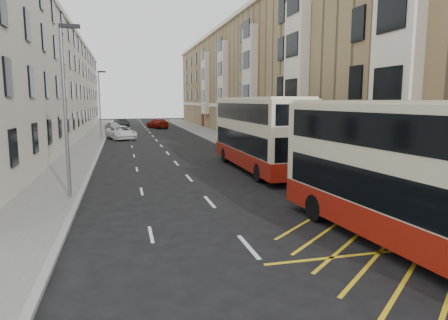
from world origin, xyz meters
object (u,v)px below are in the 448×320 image
object	(u,v)px
double_decker_front	(418,176)
car_red	(158,123)
double_decker_rear	(258,133)
white_van	(121,133)
car_silver	(114,127)
street_lamp_far	(100,101)
street_lamp_near	(66,102)
car_dark	(123,123)
pedestrian_far	(444,194)

from	to	relation	value
double_decker_front	car_red	xyz separation A→B (m)	(-2.98, 59.06, -1.61)
double_decker_rear	white_van	xyz separation A→B (m)	(-9.07, 24.83, -1.69)
double_decker_front	car_silver	bearing A→B (deg)	96.13
street_lamp_far	car_silver	size ratio (longest dim) A/B	1.87
double_decker_front	street_lamp_near	bearing A→B (deg)	134.84
white_van	car_red	xyz separation A→B (m)	(6.03, 18.91, -0.02)
street_lamp_near	double_decker_front	xyz separation A→B (m)	(11.29, -9.63, -2.22)
street_lamp_far	double_decker_front	bearing A→B (deg)	-74.10
car_dark	street_lamp_near	bearing A→B (deg)	-108.52
street_lamp_far	street_lamp_near	bearing A→B (deg)	-90.00
white_van	pedestrian_far	bearing A→B (deg)	-87.25
double_decker_front	car_red	world-z (taller)	double_decker_front
double_decker_front	car_silver	size ratio (longest dim) A/B	2.82
street_lamp_far	white_van	size ratio (longest dim) A/B	1.36
white_van	double_decker_front	bearing A→B (deg)	-92.56
double_decker_rear	street_lamp_near	bearing A→B (deg)	-153.52
double_decker_front	double_decker_rear	xyz separation A→B (m)	(0.06, 15.33, 0.10)
street_lamp_far	double_decker_rear	bearing A→B (deg)	-64.97
double_decker_rear	car_silver	distance (m)	39.17
street_lamp_far	car_silver	xyz separation A→B (m)	(1.15, 13.47, -3.91)
street_lamp_far	double_decker_rear	world-z (taller)	street_lamp_far
street_lamp_near	street_lamp_far	bearing A→B (deg)	90.00
double_decker_front	double_decker_rear	bearing A→B (deg)	85.09
double_decker_front	car_red	size ratio (longest dim) A/B	2.19
double_decker_rear	white_van	size ratio (longest dim) A/B	2.11
pedestrian_far	street_lamp_near	bearing A→B (deg)	-22.43
street_lamp_near	car_silver	world-z (taller)	street_lamp_near
car_dark	car_silver	bearing A→B (deg)	-112.07
car_silver	double_decker_front	bearing A→B (deg)	-99.55
white_van	car_dark	bearing A→B (deg)	74.32
car_silver	white_van	bearing A→B (deg)	-105.39
street_lamp_far	pedestrian_far	world-z (taller)	street_lamp_far
street_lamp_near	pedestrian_far	world-z (taller)	street_lamp_near
street_lamp_far	pedestrian_far	distance (m)	40.20
white_van	car_silver	bearing A→B (deg)	79.77
white_van	car_red	distance (m)	19.84
white_van	car_dark	xyz separation A→B (m)	(0.21, 25.48, -0.14)
pedestrian_far	car_silver	world-z (taller)	pedestrian_far
car_dark	car_red	bearing A→B (deg)	-64.44
car_silver	street_lamp_far	bearing A→B (deg)	-115.24
white_van	car_red	world-z (taller)	white_van
street_lamp_far	double_decker_rear	xyz separation A→B (m)	(11.35, -24.31, -2.13)
double_decker_rear	pedestrian_far	xyz separation A→B (m)	(3.19, -13.00, -1.39)
double_decker_rear	car_dark	bearing A→B (deg)	99.84
street_lamp_near	car_dark	world-z (taller)	street_lamp_near
street_lamp_near	car_dark	distance (m)	56.20
car_dark	car_red	world-z (taller)	car_red
double_decker_rear	car_red	world-z (taller)	double_decker_rear
street_lamp_far	car_red	size ratio (longest dim) A/B	1.46
street_lamp_far	car_dark	size ratio (longest dim) A/B	1.96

